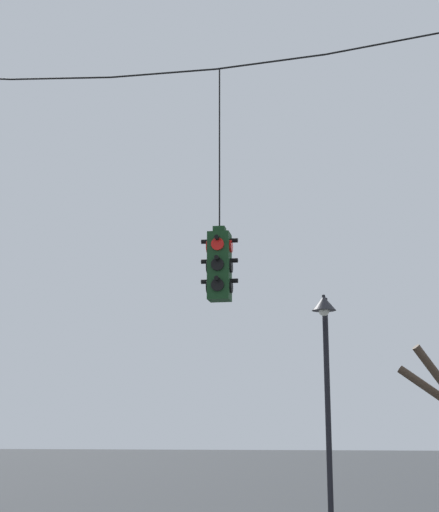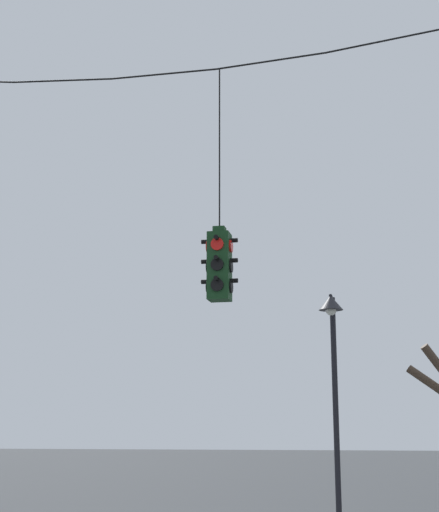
% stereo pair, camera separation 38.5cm
% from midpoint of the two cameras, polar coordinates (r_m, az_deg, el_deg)
% --- Properties ---
extents(span_wire, '(12.68, 0.03, 0.68)m').
position_cam_midpoint_polar(span_wire, '(13.62, -3.27, 13.90)').
color(span_wire, black).
extents(traffic_light_near_right_pole, '(0.58, 0.58, 3.89)m').
position_cam_midpoint_polar(traffic_light_near_right_pole, '(12.24, 0.90, -0.60)').
color(traffic_light_near_right_pole, '#143819').
extents(street_lamp, '(0.51, 0.87, 5.30)m').
position_cam_midpoint_polar(street_lamp, '(16.66, 8.93, -7.27)').
color(street_lamp, black).
rests_on(street_lamp, ground_plane).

